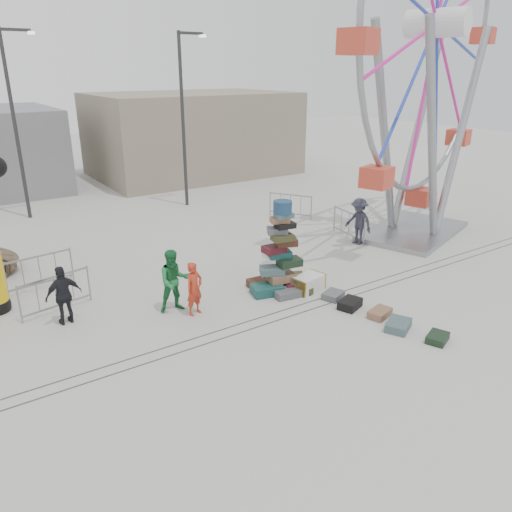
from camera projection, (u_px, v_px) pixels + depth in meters
ground at (304, 325)px, 13.33m from camera, size 90.00×90.00×0.00m
track_line_near at (290, 316)px, 13.80m from camera, size 40.00×0.04×0.01m
track_line_far at (282, 311)px, 14.11m from camera, size 40.00×0.04×0.01m
building_right at (193, 134)px, 31.63m from camera, size 12.00×8.00×5.00m
lamp_post_right at (184, 112)px, 23.45m from camera, size 1.41×0.25×8.00m
lamp_post_left at (16, 116)px, 21.36m from camera, size 1.41×0.25×8.00m
suitcase_tower at (280, 265)px, 15.22m from camera, size 2.16×1.80×2.83m
ferris_wheel at (433, 54)px, 18.24m from camera, size 11.58×4.37×14.06m
steamer_trunk at (308, 283)px, 15.33m from camera, size 1.11×0.77×0.48m
row_case_0 at (308, 287)px, 15.38m from camera, size 0.88×0.77×0.21m
row_case_1 at (333, 295)px, 14.84m from camera, size 0.77×0.69×0.20m
row_case_2 at (350, 304)px, 14.24m from camera, size 0.83×0.70×0.26m
row_case_3 at (380, 313)px, 13.75m from camera, size 0.80×0.61×0.21m
row_case_4 at (398, 325)px, 13.08m from camera, size 0.94×0.83×0.23m
row_case_5 at (438, 338)px, 12.51m from camera, size 0.76×0.66×0.19m
barricade_dummy_b at (40, 272)px, 15.38m from camera, size 2.00×0.36×1.10m
barricade_dummy_c at (56, 294)px, 13.89m from camera, size 1.98×0.51×1.10m
barricade_wheel_front at (349, 225)px, 19.96m from camera, size 0.37×2.00×1.10m
barricade_wheel_back at (290, 206)px, 22.73m from camera, size 1.15×1.75×1.10m
pedestrian_red at (194, 289)px, 13.69m from camera, size 0.64×0.52×1.53m
pedestrian_green at (174, 281)px, 13.83m from camera, size 1.00×0.85×1.81m
pedestrian_black at (64, 295)px, 13.17m from camera, size 0.99×0.48×1.63m
pedestrian_grey at (359, 221)px, 19.16m from camera, size 0.80×1.24×1.81m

